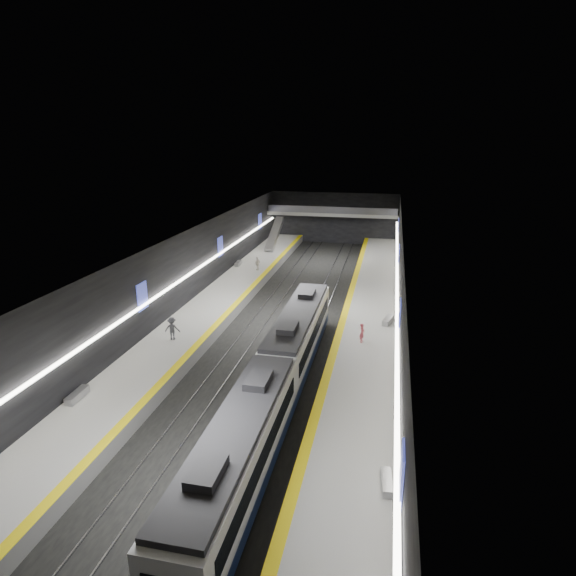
% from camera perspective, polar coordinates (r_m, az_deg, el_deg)
% --- Properties ---
extents(ground, '(70.00, 70.00, 0.00)m').
position_cam_1_polar(ground, '(44.86, -0.16, -4.07)').
color(ground, black).
rests_on(ground, ground).
extents(ceiling, '(20.00, 70.00, 0.04)m').
position_cam_1_polar(ceiling, '(42.53, -0.17, 5.98)').
color(ceiling, beige).
rests_on(ceiling, wall_left).
extents(wall_left, '(0.04, 70.00, 8.00)m').
position_cam_1_polar(wall_left, '(46.61, -12.27, 1.56)').
color(wall_left, black).
rests_on(wall_left, ground).
extents(wall_right, '(0.04, 70.00, 8.00)m').
position_cam_1_polar(wall_right, '(42.61, 13.09, -0.03)').
color(wall_right, black).
rests_on(wall_right, ground).
extents(wall_back, '(20.00, 0.04, 8.00)m').
position_cam_1_polar(wall_back, '(77.23, 5.46, 8.26)').
color(wall_back, black).
rests_on(wall_back, ground).
extents(platform_left, '(5.00, 70.00, 1.00)m').
position_cam_1_polar(platform_left, '(46.75, -9.19, -2.73)').
color(platform_left, slate).
rests_on(platform_left, ground).
extents(tile_surface_left, '(5.00, 70.00, 0.02)m').
position_cam_1_polar(tile_surface_left, '(46.58, -9.22, -2.14)').
color(tile_surface_left, '#AFAFAA').
rests_on(tile_surface_left, platform_left).
extents(tactile_strip_left, '(0.60, 70.00, 0.02)m').
position_cam_1_polar(tactile_strip_left, '(45.84, -6.65, -2.34)').
color(tactile_strip_left, yellow).
rests_on(tactile_strip_left, platform_left).
extents(platform_right, '(5.00, 70.00, 1.00)m').
position_cam_1_polar(platform_right, '(43.80, 9.50, -4.18)').
color(platform_right, slate).
rests_on(platform_right, ground).
extents(tile_surface_right, '(5.00, 70.00, 0.02)m').
position_cam_1_polar(tile_surface_right, '(43.61, 9.53, -3.56)').
color(tile_surface_right, '#AFAFAA').
rests_on(tile_surface_right, platform_right).
extents(tactile_strip_right, '(0.60, 70.00, 0.02)m').
position_cam_1_polar(tactile_strip_right, '(43.73, 6.65, -3.35)').
color(tactile_strip_right, yellow).
rests_on(tactile_strip_right, platform_right).
extents(rails, '(6.52, 70.00, 0.12)m').
position_cam_1_polar(rails, '(44.83, -0.16, -4.00)').
color(rails, gray).
rests_on(rails, ground).
extents(train, '(2.69, 30.04, 3.60)m').
position_cam_1_polar(train, '(30.37, -1.54, -10.77)').
color(train, '#0E1935').
rests_on(train, ground).
extents(ad_posters, '(19.94, 53.50, 2.20)m').
position_cam_1_polar(ad_posters, '(44.32, 0.11, 1.81)').
color(ad_posters, '#3B44B3').
rests_on(ad_posters, wall_left).
extents(cove_light_left, '(0.25, 68.60, 0.12)m').
position_cam_1_polar(cove_light_left, '(46.59, -12.02, 1.31)').
color(cove_light_left, white).
rests_on(cove_light_left, wall_left).
extents(cove_light_right, '(0.25, 68.60, 0.12)m').
position_cam_1_polar(cove_light_right, '(42.67, 12.80, -0.27)').
color(cove_light_right, white).
rests_on(cove_light_right, wall_right).
extents(mezzanine_bridge, '(20.00, 3.00, 1.50)m').
position_cam_1_polar(mezzanine_bridge, '(75.04, 5.29, 8.79)').
color(mezzanine_bridge, gray).
rests_on(mezzanine_bridge, wall_left).
extents(escalator, '(1.20, 7.50, 3.92)m').
position_cam_1_polar(escalator, '(70.02, -1.61, 6.43)').
color(escalator, '#99999E').
rests_on(escalator, platform_left).
extents(bench_left_near, '(0.59, 1.95, 0.47)m').
position_cam_1_polar(bench_left_near, '(33.29, -23.70, -11.56)').
color(bench_left_near, '#99999E').
rests_on(bench_left_near, platform_left).
extents(bench_left_far, '(0.62, 1.86, 0.45)m').
position_cam_1_polar(bench_left_far, '(60.58, -5.93, 2.90)').
color(bench_left_far, '#99999E').
rests_on(bench_left_far, platform_left).
extents(bench_right_near, '(0.65, 1.80, 0.43)m').
position_cam_1_polar(bench_right_near, '(24.62, 11.62, -21.66)').
color(bench_right_near, '#99999E').
rests_on(bench_right_near, platform_right).
extents(bench_right_far, '(1.02, 2.08, 0.49)m').
position_cam_1_polar(bench_right_far, '(42.82, 11.77, -3.77)').
color(bench_right_far, '#99999E').
rests_on(bench_right_far, platform_right).
extents(passenger_right_a, '(0.47, 0.62, 1.54)m').
position_cam_1_polar(passenger_right_a, '(38.43, 8.77, -5.30)').
color(passenger_right_a, '#CC4C58').
rests_on(passenger_right_a, platform_right).
extents(passenger_left_a, '(0.74, 1.03, 1.62)m').
position_cam_1_polar(passenger_left_a, '(58.06, -3.64, 2.90)').
color(passenger_left_a, silver).
rests_on(passenger_left_a, platform_left).
extents(passenger_left_b, '(1.32, 0.92, 1.86)m').
position_cam_1_polar(passenger_left_b, '(39.49, -13.56, -4.71)').
color(passenger_left_b, '#3A3B41').
rests_on(passenger_left_b, platform_left).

